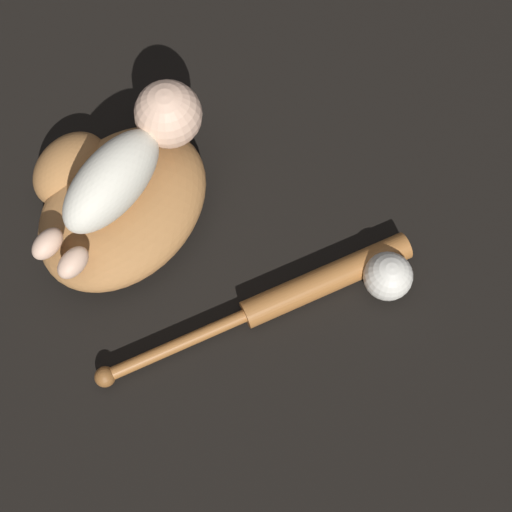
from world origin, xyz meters
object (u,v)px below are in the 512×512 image
object	(u,v)px
baseball_glove	(114,200)
baby_figure	(131,158)
baseball_bat	(297,293)
baseball	(388,276)

from	to	relation	value
baseball_glove	baby_figure	bearing A→B (deg)	-45.03
baby_figure	baseball_bat	xyz separation A→B (m)	(-0.11, -0.29, -0.13)
baby_figure	baseball	xyz separation A→B (m)	(-0.06, -0.42, -0.11)
baseball_glove	baseball_bat	size ratio (longest dim) A/B	0.86
baseball_glove	baseball_bat	bearing A→B (deg)	-103.35
baseball_glove	baseball_bat	xyz separation A→B (m)	(-0.08, -0.32, -0.03)
baseball_bat	baseball	bearing A→B (deg)	-67.65
baby_figure	baseball	distance (m)	0.44
baby_figure	baseball_glove	bearing A→B (deg)	134.97
baby_figure	baseball_bat	world-z (taller)	baby_figure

